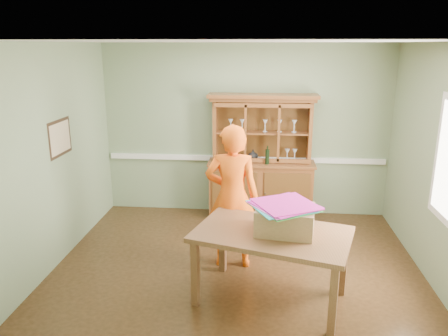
# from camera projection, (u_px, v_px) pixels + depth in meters

# --- Properties ---
(floor) EXTENTS (4.50, 4.50, 0.00)m
(floor) POSITION_uv_depth(u_px,v_px,m) (236.00, 269.00, 5.37)
(floor) COLOR #4F3119
(floor) RESTS_ON ground
(ceiling) EXTENTS (4.50, 4.50, 0.00)m
(ceiling) POSITION_uv_depth(u_px,v_px,m) (238.00, 41.00, 4.63)
(ceiling) COLOR white
(ceiling) RESTS_ON wall_back
(wall_back) EXTENTS (4.50, 0.00, 4.50)m
(wall_back) POSITION_uv_depth(u_px,v_px,m) (245.00, 131.00, 6.92)
(wall_back) COLOR gray
(wall_back) RESTS_ON floor
(wall_left) EXTENTS (0.00, 4.00, 4.00)m
(wall_left) POSITION_uv_depth(u_px,v_px,m) (49.00, 159.00, 5.20)
(wall_left) COLOR gray
(wall_left) RESTS_ON floor
(wall_right) EXTENTS (0.00, 4.00, 4.00)m
(wall_right) POSITION_uv_depth(u_px,v_px,m) (441.00, 169.00, 4.81)
(wall_right) COLOR gray
(wall_right) RESTS_ON floor
(wall_front) EXTENTS (4.50, 0.00, 4.50)m
(wall_front) POSITION_uv_depth(u_px,v_px,m) (220.00, 238.00, 3.09)
(wall_front) COLOR gray
(wall_front) RESTS_ON floor
(chair_rail) EXTENTS (4.41, 0.05, 0.08)m
(chair_rail) POSITION_uv_depth(u_px,v_px,m) (245.00, 159.00, 7.02)
(chair_rail) COLOR white
(chair_rail) RESTS_ON wall_back
(framed_map) EXTENTS (0.03, 0.60, 0.46)m
(framed_map) POSITION_uv_depth(u_px,v_px,m) (60.00, 138.00, 5.43)
(framed_map) COLOR #301F13
(framed_map) RESTS_ON wall_left
(china_hutch) EXTENTS (1.66, 0.55, 1.95)m
(china_hutch) POSITION_uv_depth(u_px,v_px,m) (261.00, 175.00, 6.86)
(china_hutch) COLOR brown
(china_hutch) RESTS_ON floor
(dining_table) EXTENTS (1.79, 1.36, 0.79)m
(dining_table) POSITION_uv_depth(u_px,v_px,m) (272.00, 240.00, 4.56)
(dining_table) COLOR brown
(dining_table) RESTS_ON floor
(cardboard_box) EXTENTS (0.64, 0.54, 0.27)m
(cardboard_box) POSITION_uv_depth(u_px,v_px,m) (285.00, 220.00, 4.50)
(cardboard_box) COLOR #A18053
(cardboard_box) RESTS_ON dining_table
(kite_stack) EXTENTS (0.77, 0.77, 0.04)m
(kite_stack) POSITION_uv_depth(u_px,v_px,m) (283.00, 205.00, 4.45)
(kite_stack) COLOR green
(kite_stack) RESTS_ON cardboard_box
(person) EXTENTS (0.66, 0.44, 1.78)m
(person) POSITION_uv_depth(u_px,v_px,m) (232.00, 197.00, 5.28)
(person) COLOR #FF5E10
(person) RESTS_ON floor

